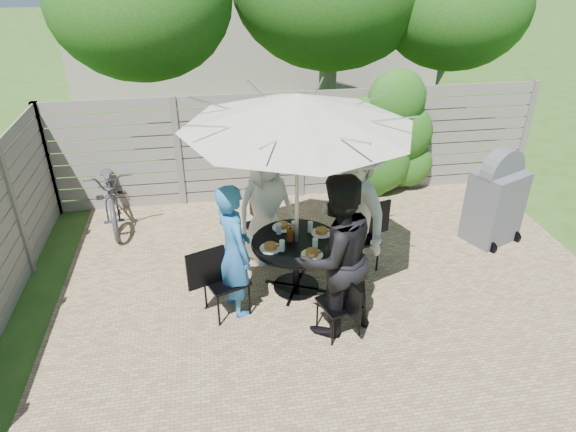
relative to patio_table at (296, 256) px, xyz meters
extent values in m
plane|color=#2D5219|center=(0.52, -0.41, -0.50)|extent=(60.00, 60.00, 0.00)
cube|color=tan|center=(0.52, 0.09, -0.49)|extent=(7.00, 6.00, 0.02)
cube|color=gray|center=(0.52, 2.59, 0.42)|extent=(8.00, 0.10, 1.85)
ellipsoid|color=#1E5814|center=(1.92, 2.44, 0.40)|extent=(1.20, 0.70, 1.80)
ellipsoid|color=#184B11|center=(-1.98, 4.59, 2.47)|extent=(3.20, 3.20, 2.72)
ellipsoid|color=#184B11|center=(3.72, 4.39, 2.33)|extent=(2.80, 2.80, 2.38)
cylinder|color=black|center=(0.00, 0.00, 0.20)|extent=(1.41, 1.41, 0.03)
cylinder|color=black|center=(0.00, 0.00, -0.15)|extent=(0.08, 0.08, 0.70)
cylinder|color=black|center=(0.00, 0.00, -0.48)|extent=(0.59, 0.59, 0.04)
cylinder|color=silver|center=(0.00, 0.00, 0.71)|extent=(0.05, 0.05, 2.41)
cone|color=beige|center=(0.00, 0.00, 1.86)|extent=(3.37, 3.37, 0.37)
cube|color=black|center=(-0.33, 0.89, -0.07)|extent=(0.52, 0.52, 0.03)
cube|color=black|center=(-0.39, 1.09, 0.16)|extent=(0.15, 0.41, 0.43)
imported|color=silver|center=(-0.29, 0.78, 0.32)|extent=(0.93, 0.77, 1.64)
cube|color=black|center=(-0.89, -0.33, -0.03)|extent=(0.60, 0.60, 0.04)
cube|color=black|center=(-1.10, -0.42, 0.22)|extent=(0.44, 0.20, 0.47)
imported|color=#2666A8|center=(-0.78, -0.29, 0.34)|extent=(0.59, 0.71, 1.67)
cube|color=black|center=(0.33, -0.89, -0.09)|extent=(0.51, 0.51, 0.03)
cube|color=black|center=(0.39, -1.08, 0.14)|extent=(0.14, 0.40, 0.42)
imported|color=black|center=(0.29, -0.78, 0.47)|extent=(1.14, 1.01, 1.93)
cube|color=black|center=(0.89, 0.33, -0.03)|extent=(0.56, 0.56, 0.04)
cube|color=black|center=(1.11, 0.39, 0.22)|extent=(0.45, 0.15, 0.47)
imported|color=#B3B2AD|center=(0.78, 0.29, 0.44)|extent=(1.08, 1.38, 1.88)
cylinder|color=white|center=(-0.13, 0.34, 0.22)|extent=(0.26, 0.26, 0.01)
cylinder|color=#A06F2F|center=(-0.13, 0.34, 0.26)|extent=(0.15, 0.15, 0.05)
cylinder|color=white|center=(-0.34, -0.13, 0.22)|extent=(0.26, 0.26, 0.01)
cylinder|color=#A06F2F|center=(-0.34, -0.13, 0.26)|extent=(0.15, 0.15, 0.05)
cylinder|color=white|center=(0.13, -0.34, 0.22)|extent=(0.26, 0.26, 0.01)
cylinder|color=#A06F2F|center=(0.13, -0.34, 0.26)|extent=(0.15, 0.15, 0.05)
cylinder|color=white|center=(0.34, 0.13, 0.22)|extent=(0.26, 0.26, 0.01)
cylinder|color=#A06F2F|center=(0.34, 0.13, 0.26)|extent=(0.15, 0.15, 0.05)
cylinder|color=silver|center=(-0.19, 0.21, 0.29)|extent=(0.07, 0.07, 0.14)
cylinder|color=silver|center=(-0.21, -0.19, 0.29)|extent=(0.07, 0.07, 0.14)
cylinder|color=silver|center=(0.19, -0.21, 0.29)|extent=(0.07, 0.07, 0.14)
cylinder|color=silver|center=(0.21, 0.19, 0.29)|extent=(0.07, 0.07, 0.14)
cylinder|color=#59280C|center=(-0.07, 0.03, 0.30)|extent=(0.09, 0.09, 0.16)
cylinder|color=#C6B293|center=(0.02, 0.24, 0.28)|extent=(0.08, 0.08, 0.12)
imported|color=#333338|center=(-2.53, 2.19, 0.00)|extent=(1.00, 1.99, 1.00)
cube|color=#515256|center=(3.03, 0.75, 0.04)|extent=(0.86, 0.78, 1.09)
cylinder|color=#515256|center=(3.03, 0.75, 0.58)|extent=(0.74, 0.49, 0.72)
camera|label=1|loc=(-0.93, -5.25, 3.55)|focal=32.00mm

